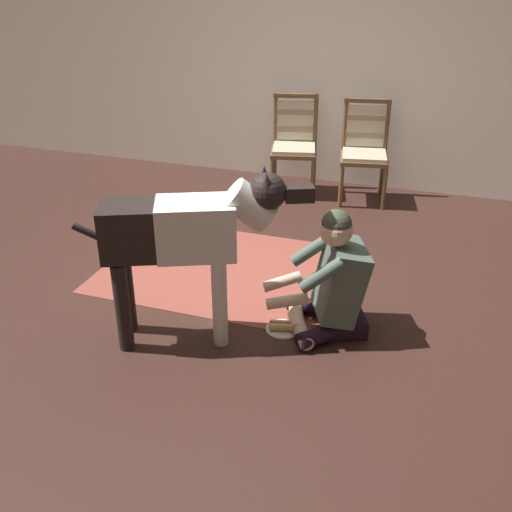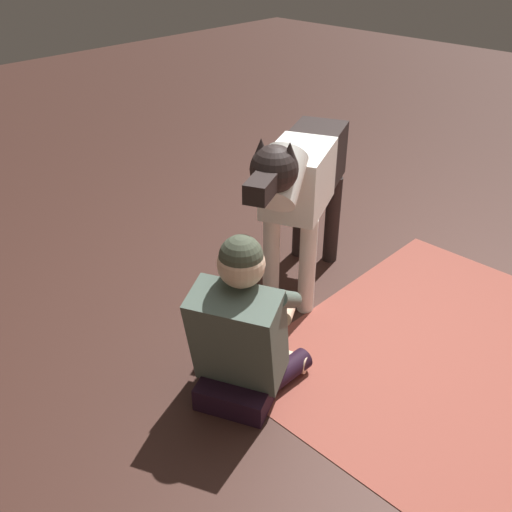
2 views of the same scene
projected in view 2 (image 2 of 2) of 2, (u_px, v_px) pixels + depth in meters
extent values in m
plane|color=#39201A|center=(372.00, 323.00, 3.24)|extent=(15.31, 15.31, 0.00)
cube|color=brown|center=(438.00, 348.00, 3.05)|extent=(1.96, 1.41, 0.01)
cube|color=black|center=(236.00, 392.00, 2.69)|extent=(0.36, 0.41, 0.12)
cylinder|color=black|center=(219.00, 362.00, 2.86)|extent=(0.35, 0.37, 0.11)
cylinder|color=beige|center=(243.00, 348.00, 2.97)|extent=(0.25, 0.36, 0.09)
cylinder|color=black|center=(277.00, 377.00, 2.77)|extent=(0.40, 0.12, 0.11)
cylinder|color=beige|center=(273.00, 355.00, 2.92)|extent=(0.21, 0.37, 0.09)
cube|color=#4B5B50|center=(238.00, 336.00, 2.57)|extent=(0.45, 0.49, 0.52)
cylinder|color=#4B5B50|center=(216.00, 284.00, 2.68)|extent=(0.30, 0.19, 0.24)
cylinder|color=beige|center=(242.00, 299.00, 2.93)|extent=(0.28, 0.14, 0.12)
cylinder|color=#4B5B50|center=(287.00, 299.00, 2.58)|extent=(0.30, 0.19, 0.24)
cylinder|color=beige|center=(288.00, 309.00, 2.86)|extent=(0.27, 0.21, 0.12)
sphere|color=beige|center=(241.00, 264.00, 2.43)|extent=(0.21, 0.21, 0.21)
sphere|color=#3E4535|center=(241.00, 257.00, 2.41)|extent=(0.19, 0.19, 0.19)
cylinder|color=silver|center=(307.00, 266.00, 3.20)|extent=(0.10, 0.10, 0.59)
cylinder|color=silver|center=(271.00, 259.00, 3.27)|extent=(0.10, 0.10, 0.59)
cylinder|color=black|center=(332.00, 220.00, 3.68)|extent=(0.10, 0.10, 0.59)
cylinder|color=black|center=(300.00, 215.00, 3.75)|extent=(0.10, 0.10, 0.59)
cube|color=silver|center=(299.00, 178.00, 3.09)|extent=(0.55, 0.47, 0.34)
cube|color=black|center=(316.00, 155.00, 3.38)|extent=(0.49, 0.43, 0.33)
cylinder|color=silver|center=(281.00, 178.00, 2.76)|extent=(0.40, 0.33, 0.34)
sphere|color=black|center=(274.00, 169.00, 2.63)|extent=(0.23, 0.23, 0.23)
cube|color=black|center=(260.00, 189.00, 2.49)|extent=(0.20, 0.16, 0.09)
cone|color=black|center=(290.00, 153.00, 2.58)|extent=(0.11, 0.11, 0.10)
cone|color=black|center=(261.00, 149.00, 2.62)|extent=(0.11, 0.11, 0.10)
cylinder|color=black|center=(325.00, 148.00, 3.58)|extent=(0.29, 0.16, 0.20)
cylinder|color=silver|center=(264.00, 347.00, 3.05)|extent=(0.23, 0.23, 0.01)
cylinder|color=#D8B674|center=(261.00, 342.00, 3.05)|extent=(0.18, 0.09, 0.05)
cylinder|color=#D8B674|center=(268.00, 344.00, 3.03)|extent=(0.18, 0.09, 0.05)
cylinder|color=brown|center=(264.00, 342.00, 3.03)|extent=(0.19, 0.08, 0.04)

